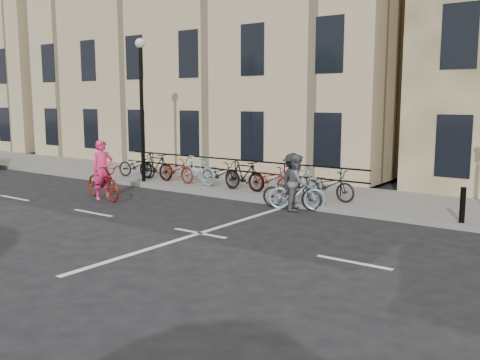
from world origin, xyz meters
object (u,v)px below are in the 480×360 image
Objects in this scene: cyclist_pink at (103,179)px; cyclist_dark at (292,187)px; lamp_post at (141,92)px; cyclist_grey at (297,188)px.

cyclist_pink is 6.20m from cyclist_dark.
lamp_post is 7.57m from cyclist_grey.
cyclist_dark is at bearing 44.60° from cyclist_grey.
cyclist_pink reaches higher than cyclist_grey.
cyclist_pink is at bearing 88.60° from cyclist_grey.
cyclist_grey is 0.24m from cyclist_dark.
lamp_post is at bearing 63.90° from cyclist_grey.
cyclist_pink is at bearing -69.97° from lamp_post.
cyclist_dark reaches higher than cyclist_grey.
cyclist_pink reaches higher than cyclist_dark.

